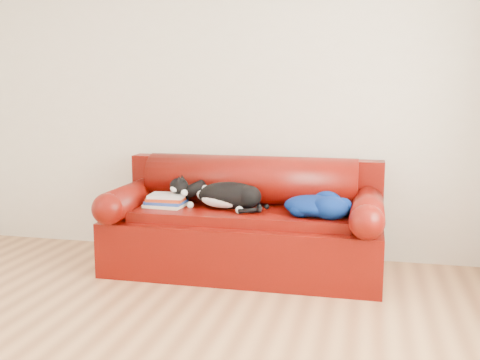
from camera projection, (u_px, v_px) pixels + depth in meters
The scene contains 7 objects.
ground at pixel (115, 350), 3.07m from camera, with size 4.50×4.50×0.00m, color brown.
room_shell at pixel (127, 37), 2.79m from camera, with size 4.52×4.02×2.61m.
sofa_base at pixel (244, 241), 4.38m from camera, with size 2.10×0.90×0.50m.
sofa_back at pixel (251, 197), 4.56m from camera, with size 2.10×1.01×0.88m.
book_stack at pixel (166, 200), 4.39m from camera, with size 0.31×0.25×0.10m.
cat at pixel (228, 196), 4.31m from camera, with size 0.69×0.38×0.26m.
blanket at pixel (316, 205), 4.11m from camera, with size 0.57×0.57×0.17m.
Camera 1 is at (1.32, -2.65, 1.41)m, focal length 42.00 mm.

